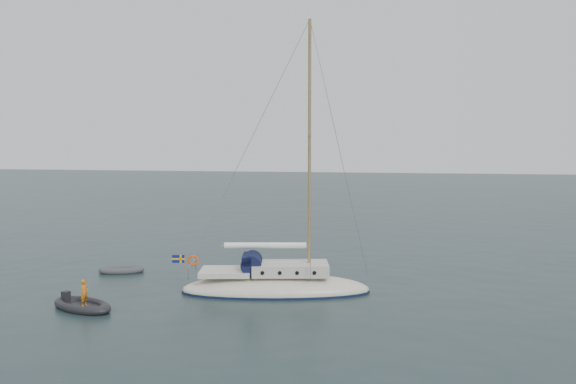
# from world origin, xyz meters

# --- Properties ---
(ground) EXTENTS (300.00, 300.00, 0.00)m
(ground) POSITION_xyz_m (0.00, 0.00, 0.00)
(ground) COLOR black
(ground) RESTS_ON ground
(sailboat) EXTENTS (10.12, 3.03, 14.42)m
(sailboat) POSITION_xyz_m (-1.23, -1.69, 1.09)
(sailboat) COLOR silver
(sailboat) RESTS_ON ground
(dinghy) EXTENTS (2.67, 1.21, 0.38)m
(dinghy) POSITION_xyz_m (-11.38, 0.74, 0.17)
(dinghy) COLOR #49494D
(dinghy) RESTS_ON ground
(rib) EXTENTS (3.49, 1.58, 1.43)m
(rib) POSITION_xyz_m (-9.16, -6.61, 0.22)
(rib) COLOR black
(rib) RESTS_ON ground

